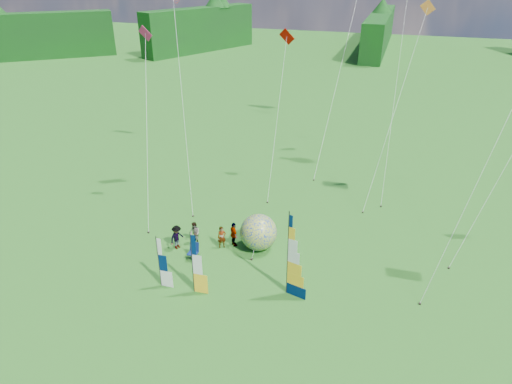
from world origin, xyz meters
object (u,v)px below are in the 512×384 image
(spectator_b, at_px, (195,233))
(spectator_d, at_px, (234,234))
(bol_inflatable, at_px, (258,232))
(side_banner_left, at_px, (192,264))
(spectator_a, at_px, (222,237))
(feather_banner_main, at_px, (288,255))
(kite_whale, at_px, (402,42))
(spectator_c, at_px, (177,237))
(side_banner_far, at_px, (159,262))
(camp_chair, at_px, (193,252))

(spectator_b, relative_size, spectator_d, 0.91)
(bol_inflatable, bearing_deg, side_banner_left, -112.06)
(bol_inflatable, relative_size, spectator_a, 1.56)
(bol_inflatable, bearing_deg, spectator_d, -171.99)
(feather_banner_main, xyz_separation_m, spectator_d, (-4.58, 3.68, -1.74))
(spectator_a, distance_m, spectator_d, 0.83)
(feather_banner_main, height_order, kite_whale, kite_whale)
(feather_banner_main, xyz_separation_m, bol_inflatable, (-2.92, 3.91, -1.39))
(spectator_a, xyz_separation_m, spectator_c, (-2.80, -1.00, 0.07))
(side_banner_far, relative_size, bol_inflatable, 1.36)
(side_banner_left, distance_m, spectator_d, 5.36)
(spectator_d, bearing_deg, spectator_b, 60.73)
(bol_inflatable, height_order, camp_chair, bol_inflatable)
(side_banner_far, height_order, spectator_d, side_banner_far)
(side_banner_far, distance_m, spectator_c, 4.04)
(camp_chair, relative_size, kite_whale, 0.05)
(side_banner_far, height_order, bol_inflatable, side_banner_far)
(spectator_a, bearing_deg, side_banner_far, -143.96)
(bol_inflatable, xyz_separation_m, kite_whale, (7.23, 14.46, 10.27))
(camp_chair, bearing_deg, kite_whale, 56.07)
(feather_banner_main, xyz_separation_m, side_banner_far, (-7.24, -1.62, -0.95))
(spectator_b, bearing_deg, kite_whale, 89.74)
(bol_inflatable, bearing_deg, kite_whale, 63.44)
(spectator_d, relative_size, kite_whale, 0.08)
(feather_banner_main, bearing_deg, bol_inflatable, 141.37)
(feather_banner_main, relative_size, spectator_a, 3.34)
(side_banner_left, distance_m, kite_whale, 24.00)
(feather_banner_main, bearing_deg, side_banner_left, -148.70)
(side_banner_left, height_order, spectator_a, side_banner_left)
(side_banner_left, bearing_deg, kite_whale, 62.04)
(feather_banner_main, distance_m, kite_whale, 20.85)
(spectator_a, xyz_separation_m, kite_whale, (9.58, 15.12, 10.71))
(spectator_d, relative_size, camp_chair, 1.53)
(camp_chair, bearing_deg, side_banner_far, -104.93)
(side_banner_left, xyz_separation_m, spectator_d, (0.55, 5.22, -1.08))
(kite_whale, bearing_deg, side_banner_left, -101.59)
(side_banner_far, height_order, spectator_b, side_banner_far)
(feather_banner_main, xyz_separation_m, spectator_a, (-5.28, 3.25, -1.83))
(spectator_a, bearing_deg, bol_inflatable, -16.33)
(bol_inflatable, bearing_deg, spectator_b, -169.67)
(feather_banner_main, bearing_deg, spectator_d, 155.83)
(spectator_c, bearing_deg, side_banner_left, -123.01)
(spectator_a, bearing_deg, spectator_c, 167.70)
(spectator_d, distance_m, kite_whale, 20.18)
(bol_inflatable, relative_size, spectator_d, 1.39)
(bol_inflatable, distance_m, kite_whale, 19.15)
(side_banner_left, distance_m, bol_inflatable, 5.93)
(feather_banner_main, height_order, camp_chair, feather_banner_main)
(feather_banner_main, bearing_deg, kite_whale, 91.44)
(bol_inflatable, xyz_separation_m, spectator_c, (-5.15, -1.66, -0.37))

